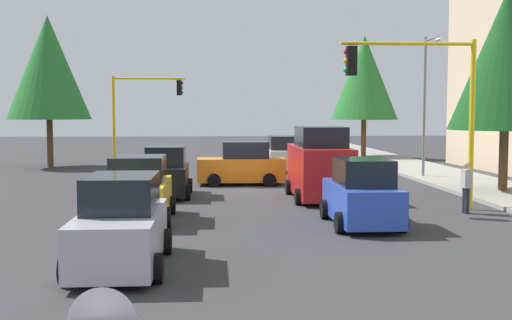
{
  "coord_description": "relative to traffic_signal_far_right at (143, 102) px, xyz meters",
  "views": [
    {
      "loc": [
        27.13,
        -1.22,
        3.34
      ],
      "look_at": [
        -1.06,
        0.66,
        1.2
      ],
      "focal_mm": 45.0,
      "sensor_mm": 36.0,
      "label": 1
    }
  ],
  "objects": [
    {
      "name": "car_black",
      "position": [
        15.84,
        2.59,
        -3.06
      ],
      "size": [
        3.64,
        2.0,
        1.98
      ],
      "color": "black",
      "rests_on": "ground"
    },
    {
      "name": "lane_arrow_near",
      "position": [
        25.51,
        2.68,
        -3.95
      ],
      "size": [
        2.4,
        1.1,
        1.1
      ],
      "color": "silver",
      "rests_on": "ground"
    },
    {
      "name": "traffic_signal_near_left",
      "position": [
        20.0,
        11.39,
        0.11
      ],
      "size": [
        0.36,
        4.59,
        5.74
      ],
      "color": "yellow",
      "rests_on": "ground"
    },
    {
      "name": "car_silver",
      "position": [
        27.43,
        2.49,
        -3.05
      ],
      "size": [
        4.17,
        1.97,
        1.98
      ],
      "color": "#B2B5BA",
      "rests_on": "ground"
    },
    {
      "name": "car_yellow",
      "position": [
        21.48,
        2.16,
        -3.05
      ],
      "size": [
        3.89,
        2.11,
        1.98
      ],
      "color": "yellow",
      "rests_on": "ground"
    },
    {
      "name": "traffic_signal_far_right",
      "position": [
        0.0,
        0.0,
        0.0
      ],
      "size": [
        0.36,
        4.59,
        5.58
      ],
      "color": "yellow",
      "rests_on": "ground"
    },
    {
      "name": "car_white",
      "position": [
        5.24,
        8.37,
        -3.05
      ],
      "size": [
        3.84,
        2.04,
        1.98
      ],
      "color": "white",
      "rests_on": "ground"
    },
    {
      "name": "tree_roadside_far",
      "position": [
        -4.0,
        15.18,
        1.78
      ],
      "size": [
        4.76,
        4.76,
        8.72
      ],
      "color": "brown",
      "rests_on": "ground"
    },
    {
      "name": "delivery_van_red",
      "position": [
        17.07,
        8.49,
        -2.67
      ],
      "size": [
        4.8,
        2.22,
        2.77
      ],
      "color": "red",
      "rests_on": "ground"
    },
    {
      "name": "sidewalk_kerb",
      "position": [
        9.0,
        16.18,
        -3.88
      ],
      "size": [
        80.0,
        4.0,
        0.15
      ],
      "primitive_type": "cube",
      "color": "gray",
      "rests_on": "ground"
    },
    {
      "name": "ground_plane",
      "position": [
        14.0,
        5.68,
        -3.95
      ],
      "size": [
        120.0,
        120.0,
        0.0
      ],
      "primitive_type": "plane",
      "color": "#353538"
    },
    {
      "name": "car_blue",
      "position": [
        22.78,
        8.79,
        -3.06
      ],
      "size": [
        3.85,
        1.97,
        1.98
      ],
      "color": "blue",
      "rests_on": "ground"
    },
    {
      "name": "street_lamp_curbside",
      "position": [
        10.39,
        14.88,
        0.4
      ],
      "size": [
        2.15,
        0.28,
        7.0
      ],
      "color": "slate",
      "rests_on": "ground"
    },
    {
      "name": "tree_opposite_side",
      "position": [
        2.0,
        -5.32,
        2.0
      ],
      "size": [
        4.93,
        4.93,
        9.04
      ],
      "color": "brown",
      "rests_on": "ground"
    },
    {
      "name": "pedestrian_crossing",
      "position": [
        20.78,
        12.72,
        -3.04
      ],
      "size": [
        0.4,
        0.24,
        1.7
      ],
      "color": "#262638",
      "rests_on": "ground"
    },
    {
      "name": "tree_roadside_near",
      "position": [
        16.0,
        16.18,
        1.45
      ],
      "size": [
        4.49,
        4.49,
        8.22
      ],
      "color": "brown",
      "rests_on": "ground"
    },
    {
      "name": "car_orange",
      "position": [
        12.0,
        5.77,
        -3.05
      ],
      "size": [
        1.98,
        3.98,
        1.98
      ],
      "color": "orange",
      "rests_on": "ground"
    }
  ]
}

